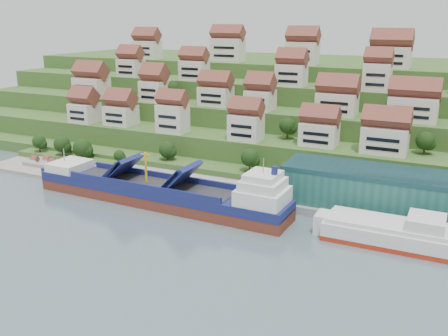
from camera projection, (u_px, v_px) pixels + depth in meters
The scene contains 11 objects.
ground at pixel (190, 208), 134.43m from camera, with size 300.00×300.00×0.00m, color slate.
quay at pixel (279, 198), 138.76m from camera, with size 180.00×14.00×2.20m, color gray.
pebble_beach at pixel (58, 168), 168.67m from camera, with size 45.00×20.00×1.00m, color gray.
hillside at pixel (304, 109), 220.69m from camera, with size 260.00×128.00×31.00m.
hillside_village at pixel (275, 89), 179.71m from camera, with size 157.91×62.31×29.81m.
hillside_trees at pixel (233, 115), 171.65m from camera, with size 144.11×62.98×30.50m.
warehouse at pixel (402, 192), 125.46m from camera, with size 60.00×15.00×10.00m, color #235F57.
flagpole at pixel (266, 183), 133.55m from camera, with size 1.28×0.16×8.00m.
beach_huts at pixel (50, 164), 167.96m from camera, with size 14.40×3.70×2.20m.
cargo_ship at pixel (165, 193), 136.23m from camera, with size 75.70×13.51×16.70m.
second_ship at pixel (393, 233), 112.63m from camera, with size 29.23×10.84×8.48m.
Camera 1 is at (62.69, -109.14, 49.33)m, focal length 40.00 mm.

